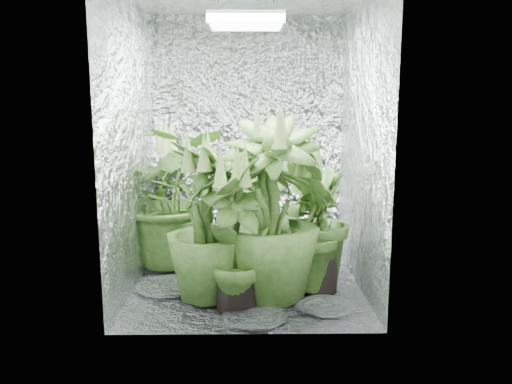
{
  "coord_description": "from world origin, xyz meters",
  "views": [
    {
      "loc": [
        0.02,
        -3.44,
        1.28
      ],
      "look_at": [
        0.07,
        0.0,
        0.68
      ],
      "focal_mm": 35.0,
      "sensor_mm": 36.0,
      "label": 1
    }
  ],
  "objects": [
    {
      "name": "plant_f",
      "position": [
        -0.06,
        -0.46,
        0.49
      ],
      "size": [
        0.69,
        0.69,
        1.05
      ],
      "rotation": [
        0.0,
        0.0,
        4.22
      ],
      "color": "black",
      "rests_on": "ground"
    },
    {
      "name": "plant_b",
      "position": [
        -0.0,
        0.38,
        0.46
      ],
      "size": [
        0.64,
        0.64,
        0.99
      ],
      "rotation": [
        0.0,
        0.0,
        0.48
      ],
      "color": "black",
      "rests_on": "ground"
    },
    {
      "name": "circulation_fan",
      "position": [
        0.6,
        0.2,
        0.15
      ],
      "size": [
        0.14,
        0.31,
        0.35
      ],
      "rotation": [
        0.0,
        0.0,
        0.05
      ],
      "color": "black",
      "rests_on": "ground"
    },
    {
      "name": "plant_label",
      "position": [
        -0.0,
        -0.49,
        0.3
      ],
      "size": [
        0.05,
        0.04,
        0.07
      ],
      "primitive_type": "cube",
      "rotation": [
        -0.21,
        0.0,
        0.63
      ],
      "color": "white",
      "rests_on": "plant_f"
    },
    {
      "name": "grow_lamp",
      "position": [
        0.0,
        0.0,
        1.83
      ],
      "size": [
        0.5,
        0.3,
        0.22
      ],
      "color": "gray",
      "rests_on": "ceiling"
    },
    {
      "name": "walls",
      "position": [
        0.0,
        0.0,
        1.0
      ],
      "size": [
        1.62,
        1.62,
        2.0
      ],
      "color": "silver",
      "rests_on": "ground"
    },
    {
      "name": "plant_d",
      "position": [
        -0.25,
        -0.29,
        0.52
      ],
      "size": [
        0.81,
        0.81,
        1.13
      ],
      "rotation": [
        0.0,
        0.0,
        2.28
      ],
      "color": "black",
      "rests_on": "ground"
    },
    {
      "name": "plant_a",
      "position": [
        -0.58,
        0.4,
        0.56
      ],
      "size": [
        0.99,
        0.99,
        1.19
      ],
      "rotation": [
        0.0,
        0.0,
        0.02
      ],
      "color": "black",
      "rests_on": "ground"
    },
    {
      "name": "plant_g",
      "position": [
        0.48,
        -0.13,
        0.5
      ],
      "size": [
        0.63,
        0.63,
        1.09
      ],
      "rotation": [
        0.0,
        0.0,
        4.54
      ],
      "color": "black",
      "rests_on": "ground"
    },
    {
      "name": "plant_c",
      "position": [
        0.54,
        0.26,
        0.39
      ],
      "size": [
        0.56,
        0.56,
        0.87
      ],
      "rotation": [
        0.0,
        0.0,
        1.97
      ],
      "color": "black",
      "rests_on": "ground"
    },
    {
      "name": "plant_e",
      "position": [
        0.34,
        0.07,
        0.42
      ],
      "size": [
        0.93,
        0.93,
        0.9
      ],
      "rotation": [
        0.0,
        0.0,
        3.47
      ],
      "color": "black",
      "rests_on": "ground"
    },
    {
      "name": "ground",
      "position": [
        0.0,
        0.0,
        0.0
      ],
      "size": [
        1.6,
        1.6,
        0.0
      ],
      "primitive_type": "plane",
      "color": "silver",
      "rests_on": "ground"
    },
    {
      "name": "plant_h",
      "position": [
        0.14,
        -0.3,
        0.6
      ],
      "size": [
        0.74,
        0.74,
        1.28
      ],
      "rotation": [
        0.0,
        0.0,
        6.16
      ],
      "color": "black",
      "rests_on": "ground"
    }
  ]
}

